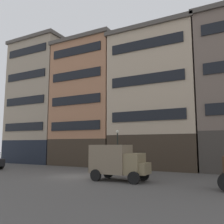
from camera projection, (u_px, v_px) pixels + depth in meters
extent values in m
plane|color=#4C4947|center=(75.00, 177.00, 19.92)|extent=(120.00, 120.00, 0.00)
cube|color=black|center=(36.00, 151.00, 35.05)|extent=(8.61, 5.11, 3.21)
cube|color=gray|center=(39.00, 92.00, 36.22)|extent=(8.61, 5.11, 14.65)
cube|color=#47423D|center=(41.00, 44.00, 37.22)|extent=(9.11, 5.61, 0.50)
cube|color=black|center=(23.00, 127.00, 33.21)|extent=(7.23, 0.12, 1.10)
cube|color=black|center=(25.00, 101.00, 33.69)|extent=(7.23, 0.12, 1.10)
cube|color=black|center=(26.00, 76.00, 34.18)|extent=(7.23, 0.12, 1.10)
cube|color=black|center=(27.00, 51.00, 34.66)|extent=(7.23, 0.12, 1.10)
cube|color=#33281E|center=(86.00, 152.00, 30.99)|extent=(8.60, 5.11, 3.30)
cube|color=#9E6B4C|center=(87.00, 91.00, 32.04)|extent=(8.60, 5.11, 12.72)
cube|color=#47423D|center=(88.00, 44.00, 32.92)|extent=(9.10, 5.61, 0.50)
cube|color=black|center=(74.00, 126.00, 29.13)|extent=(7.23, 0.12, 1.10)
cube|color=black|center=(75.00, 100.00, 29.55)|extent=(7.23, 0.12, 1.10)
cube|color=black|center=(75.00, 75.00, 29.96)|extent=(7.23, 0.12, 1.10)
cube|color=black|center=(76.00, 51.00, 30.38)|extent=(7.23, 0.12, 1.10)
cube|color=#33281E|center=(155.00, 152.00, 26.72)|extent=(9.61, 5.11, 3.67)
cube|color=tan|center=(154.00, 84.00, 27.73)|extent=(9.61, 5.11, 11.71)
cube|color=#47423D|center=(153.00, 34.00, 28.54)|extent=(10.11, 5.61, 0.50)
cube|color=black|center=(147.00, 116.00, 24.93)|extent=(8.07, 0.12, 1.10)
cube|color=black|center=(146.00, 79.00, 25.44)|extent=(8.07, 0.12, 1.10)
cube|color=black|center=(145.00, 44.00, 25.96)|extent=(8.07, 0.12, 1.10)
cube|color=#7A6B4C|center=(133.00, 164.00, 17.31)|extent=(1.41, 1.71, 1.50)
cube|color=#7A6B4C|center=(142.00, 168.00, 16.94)|extent=(0.91, 1.45, 0.80)
cube|color=#756651|center=(111.00, 159.00, 18.17)|extent=(2.81, 1.91, 2.10)
cube|color=silver|center=(139.00, 160.00, 17.13)|extent=(0.20, 1.36, 0.64)
cylinder|color=black|center=(144.00, 175.00, 17.82)|extent=(0.84, 0.22, 0.84)
cylinder|color=black|center=(134.00, 178.00, 16.15)|extent=(0.84, 0.22, 0.84)
cylinder|color=black|center=(108.00, 173.00, 19.20)|extent=(0.84, 0.22, 0.84)
cylinder|color=black|center=(96.00, 175.00, 17.53)|extent=(0.84, 0.22, 0.84)
cylinder|color=black|center=(1.00, 166.00, 25.95)|extent=(0.67, 0.21, 0.66)
cylinder|color=black|center=(118.00, 152.00, 24.52)|extent=(0.12, 0.12, 3.80)
sphere|color=silver|center=(117.00, 132.00, 24.79)|extent=(0.32, 0.32, 0.32)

